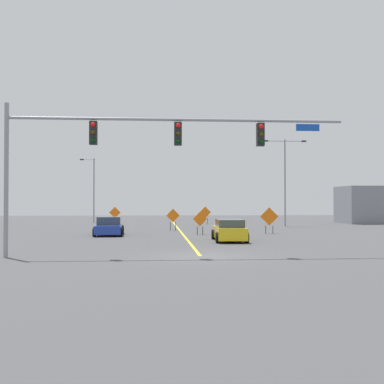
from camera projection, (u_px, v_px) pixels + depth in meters
The scene contains 13 objects.
ground at pixel (200, 256), 21.90m from camera, with size 128.15×128.15×0.00m, color #444447.
road_centre_stripe at pixel (173, 222), 57.40m from camera, with size 0.16×71.19×0.01m.
traffic_signal_assembly at pixel (134, 142), 21.77m from camera, with size 15.27×0.44×6.84m.
street_lamp_far_left at pixel (93, 187), 56.59m from camera, with size 1.70×0.24×7.53m.
street_lamp_near_left at pixel (285, 175), 48.11m from camera, with size 4.31×0.24×8.65m.
construction_sign_left_lane at pixel (200, 220), 35.99m from camera, with size 1.09×0.30×1.74m.
construction_sign_right_shoulder at pixel (269, 217), 37.46m from camera, with size 1.41×0.21×2.02m.
construction_sign_median_near at pixel (115, 214), 48.43m from camera, with size 1.14×0.12×1.94m.
construction_sign_left_shoulder at pixel (173, 217), 41.54m from camera, with size 1.16×0.09×1.86m.
construction_sign_right_lane at pixel (205, 213), 53.80m from camera, with size 1.29×0.23×1.92m.
car_yellow_near at pixel (229, 230), 30.15m from camera, with size 2.06×4.30×1.37m.
car_blue_approaching at pixel (109, 227), 35.51m from camera, with size 2.20×4.31×1.35m.
roadside_building_east at pixel (383, 205), 55.33m from camera, with size 9.60×5.38×4.20m.
Camera 1 is at (-1.99, -21.87, 2.47)m, focal length 45.30 mm.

